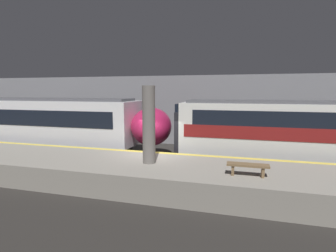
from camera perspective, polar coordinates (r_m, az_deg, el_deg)
name	(u,v)px	position (r m, az deg, el deg)	size (l,w,h in m)	color
ground_plane	(153,171)	(13.74, -3.30, -9.71)	(120.00, 120.00, 0.00)	#282623
platform	(139,173)	(11.82, -6.43, -10.08)	(40.00, 3.95, 1.02)	gray
station_rear_barrier	(182,110)	(19.92, 3.12, 3.40)	(50.00, 0.15, 5.23)	gray
support_pillar_near	(149,125)	(11.14, -4.19, 0.24)	(0.54, 0.54, 3.31)	slate
train_modern	(29,123)	(20.51, -27.94, 0.53)	(19.53, 2.95, 3.62)	black
train_boxy	(324,135)	(15.51, 30.77, -1.72)	(15.10, 2.95, 3.60)	black
platform_bench	(248,167)	(10.09, 16.97, -8.51)	(1.50, 0.40, 0.45)	brown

